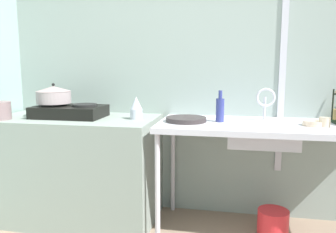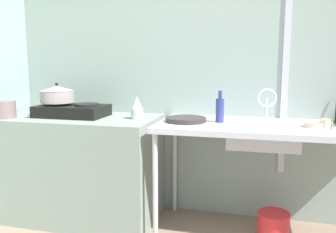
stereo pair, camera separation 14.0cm
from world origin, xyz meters
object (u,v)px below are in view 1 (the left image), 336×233
at_px(cup_by_rack, 325,122).
at_px(bottle_by_sink, 220,109).
at_px(pot_on_left_burner, 54,95).
at_px(faucet, 266,99).
at_px(stove, 70,111).
at_px(bucket_on_floor, 273,223).
at_px(percolator, 136,108).
at_px(frying_pan, 186,119).
at_px(small_bowl_on_drainboard, 314,123).
at_px(sink_basin, 263,135).

xyz_separation_m(cup_by_rack, bottle_by_sink, (-0.70, 0.07, 0.06)).
xyz_separation_m(pot_on_left_burner, faucet, (1.63, 0.12, -0.02)).
distance_m(pot_on_left_burner, cup_by_rack, 2.00).
distance_m(stove, bucket_on_floor, 1.76).
height_order(percolator, cup_by_rack, percolator).
xyz_separation_m(frying_pan, bottle_by_sink, (0.24, 0.04, 0.08)).
bearing_deg(bucket_on_floor, faucet, 123.24).
bearing_deg(bucket_on_floor, small_bowl_on_drainboard, -4.83).
bearing_deg(sink_basin, cup_by_rack, -5.85).
distance_m(percolator, bucket_on_floor, 1.32).
height_order(small_bowl_on_drainboard, bottle_by_sink, bottle_by_sink).
bearing_deg(faucet, bottle_by_sink, -162.34).
xyz_separation_m(small_bowl_on_drainboard, bottle_by_sink, (-0.63, 0.04, 0.07)).
xyz_separation_m(stove, percolator, (0.54, 0.02, 0.03)).
relative_size(faucet, small_bowl_on_drainboard, 1.67).
bearing_deg(pot_on_left_burner, sink_basin, -0.54).
distance_m(sink_basin, small_bowl_on_drainboard, 0.35).
relative_size(sink_basin, faucet, 1.96).
bearing_deg(cup_by_rack, faucet, 154.95).
distance_m(small_bowl_on_drainboard, bucket_on_floor, 0.79).
bearing_deg(cup_by_rack, pot_on_left_burner, 178.41).
bearing_deg(cup_by_rack, percolator, 176.95).
relative_size(faucet, bucket_on_floor, 1.09).
distance_m(frying_pan, cup_by_rack, 0.94).
bearing_deg(bucket_on_floor, percolator, 178.98).
distance_m(pot_on_left_burner, frying_pan, 1.07).
bearing_deg(percolator, cup_by_rack, -3.05).
bearing_deg(pot_on_left_burner, frying_pan, -1.32).
height_order(faucet, frying_pan, faucet).
xyz_separation_m(stove, faucet, (1.50, 0.12, 0.11)).
relative_size(stove, frying_pan, 1.82).
bearing_deg(frying_pan, pot_on_left_burner, 178.68).
height_order(stove, pot_on_left_burner, pot_on_left_burner).
xyz_separation_m(sink_basin, faucet, (0.02, 0.13, 0.24)).
relative_size(sink_basin, small_bowl_on_drainboard, 3.28).
height_order(stove, cup_by_rack, stove).
xyz_separation_m(stove, cup_by_rack, (1.87, -0.06, -0.02)).
height_order(pot_on_left_burner, frying_pan, pot_on_left_burner).
distance_m(cup_by_rack, bottle_by_sink, 0.70).
bearing_deg(pot_on_left_burner, faucet, 4.17).
relative_size(stove, pot_on_left_burner, 1.99).
bearing_deg(pot_on_left_burner, bottle_by_sink, 0.67).
bearing_deg(frying_pan, stove, 178.50).
height_order(sink_basin, small_bowl_on_drainboard, small_bowl_on_drainboard).
height_order(percolator, bucket_on_floor, percolator).
bearing_deg(small_bowl_on_drainboard, bottle_by_sink, 176.58).
relative_size(cup_by_rack, small_bowl_on_drainboard, 0.50).
bearing_deg(faucet, cup_by_rack, -25.05).
distance_m(faucet, cup_by_rack, 0.43).
relative_size(frying_pan, bucket_on_floor, 1.32).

